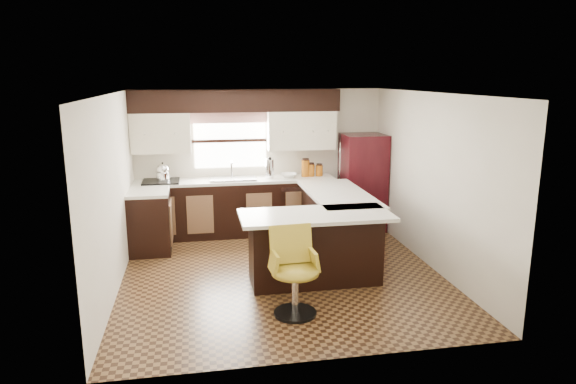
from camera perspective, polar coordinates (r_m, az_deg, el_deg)
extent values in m
plane|color=#49301A|center=(7.03, -0.71, -9.05)|extent=(4.40, 4.40, 0.00)
plane|color=silver|center=(6.53, -0.76, 10.89)|extent=(4.40, 4.40, 0.00)
plane|color=beige|center=(8.82, -3.13, 3.55)|extent=(4.40, 0.00, 4.40)
plane|color=beige|center=(4.60, 3.88, -5.22)|extent=(4.40, 0.00, 4.40)
plane|color=beige|center=(6.67, -18.83, -0.17)|extent=(0.00, 4.40, 4.40)
plane|color=beige|center=(7.32, 15.70, 1.15)|extent=(0.00, 4.40, 4.40)
cube|color=black|center=(8.64, -5.78, -1.79)|extent=(3.30, 0.60, 0.90)
cube|color=black|center=(8.02, -15.07, -3.33)|extent=(0.60, 0.70, 0.90)
cube|color=silver|center=(8.53, -5.85, 1.28)|extent=(3.30, 0.60, 0.04)
cube|color=silver|center=(7.90, -15.27, -0.04)|extent=(0.60, 0.70, 0.04)
cube|color=black|center=(8.50, -5.78, 10.07)|extent=(3.40, 0.35, 0.36)
cube|color=beige|center=(8.52, -13.96, 6.39)|extent=(0.94, 0.35, 0.64)
cube|color=beige|center=(8.69, 1.46, 6.88)|extent=(1.14, 0.35, 0.64)
cube|color=white|center=(8.70, -6.43, 5.69)|extent=(1.20, 0.02, 0.90)
cube|color=#D19B93|center=(8.62, -6.47, 8.23)|extent=(1.30, 0.06, 0.18)
cube|color=#B2B2B7|center=(8.50, -6.18, 1.49)|extent=(0.75, 0.45, 0.03)
cube|color=black|center=(8.50, 1.12, -2.10)|extent=(0.58, 0.03, 0.78)
cube|color=black|center=(8.50, -13.94, 1.16)|extent=(0.58, 0.50, 0.02)
cube|color=black|center=(7.65, 5.17, -3.71)|extent=(0.60, 1.95, 0.90)
cube|color=black|center=(6.62, 3.01, -6.32)|extent=(1.65, 0.60, 0.90)
cube|color=silver|center=(7.54, 5.61, -0.24)|extent=(0.84, 1.95, 0.04)
cube|color=silver|center=(6.39, 3.08, -2.59)|extent=(1.89, 0.84, 0.04)
cube|color=black|center=(8.92, 8.28, 1.09)|extent=(0.71, 0.68, 1.65)
cylinder|color=silver|center=(8.56, -2.05, 2.61)|extent=(0.14, 0.14, 0.32)
imported|color=white|center=(8.63, 0.08, 1.86)|extent=(0.32, 0.32, 0.07)
cylinder|color=#924B0D|center=(8.69, 1.95, 2.64)|extent=(0.14, 0.14, 0.28)
cylinder|color=#924B0D|center=(8.71, 2.55, 2.42)|extent=(0.12, 0.12, 0.20)
cylinder|color=#924B0D|center=(8.75, 3.49, 2.38)|extent=(0.12, 0.12, 0.18)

